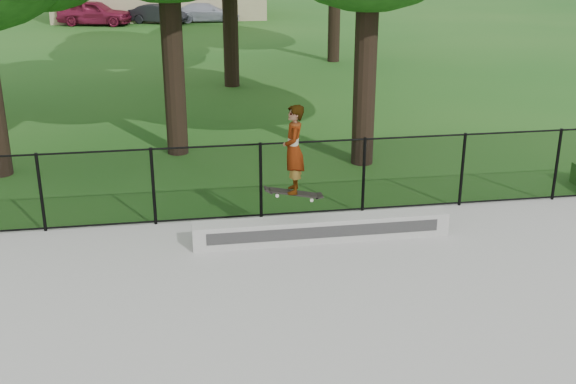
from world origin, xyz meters
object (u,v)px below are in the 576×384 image
at_px(skater_airborne, 294,152).
at_px(car_c, 207,12).
at_px(grind_ledge, 322,229).
at_px(car_b, 159,14).
at_px(car_a, 94,13).

bearing_deg(skater_airborne, car_c, 89.70).
distance_m(grind_ledge, car_c, 30.43).
height_order(car_b, car_c, car_c).
bearing_deg(grind_ledge, skater_airborne, -171.33).
bearing_deg(skater_airborne, car_b, 94.74).
distance_m(car_b, car_c, 2.68).
relative_size(car_b, skater_airborne, 1.72).
bearing_deg(skater_airborne, car_a, 101.23).
relative_size(grind_ledge, car_c, 1.35).
bearing_deg(car_b, grind_ledge, -151.14).
bearing_deg(grind_ledge, car_c, 90.70).
height_order(grind_ledge, car_c, car_c).
xyz_separation_m(grind_ledge, car_b, (-3.04, 30.14, 0.26)).
xyz_separation_m(grind_ledge, car_c, (-0.37, 30.42, 0.26)).
distance_m(grind_ledge, car_b, 30.29).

